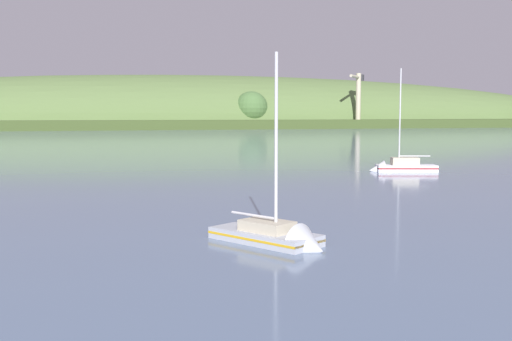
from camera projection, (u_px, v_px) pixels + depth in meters
The scene contains 4 objects.
far_shoreline_hill at pixel (199, 127), 260.46m from camera, with size 510.28×79.36×44.18m.
dockside_crane at pixel (358, 101), 242.85m from camera, with size 10.99×12.67×21.77m.
sailboat_near_mooring at pixel (399, 169), 63.28m from camera, with size 7.20×3.90×11.50m.
sailboat_midwater_white at pixel (278, 240), 28.18m from camera, with size 5.07×6.33×9.81m.
Camera 1 is at (-17.16, 2.24, 6.07)m, focal length 42.82 mm.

